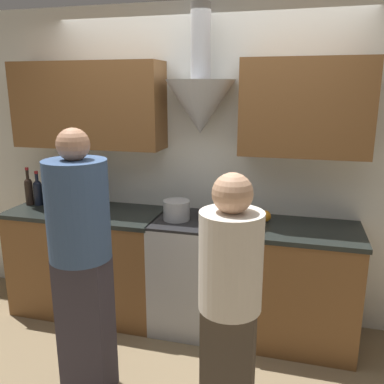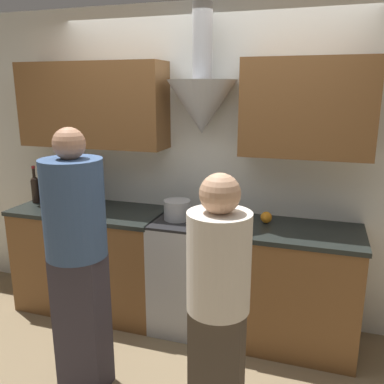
# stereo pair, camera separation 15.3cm
# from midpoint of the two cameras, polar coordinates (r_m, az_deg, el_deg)

# --- Properties ---
(ground_plane) EXTENTS (12.00, 12.00, 0.00)m
(ground_plane) POSITION_cam_midpoint_polar(r_m,az_deg,el_deg) (3.39, 0.26, -20.55)
(ground_plane) COLOR #847051
(wall_back) EXTENTS (8.40, 0.54, 2.60)m
(wall_back) POSITION_cam_midpoint_polar(r_m,az_deg,el_deg) (3.38, 2.30, 6.29)
(wall_back) COLOR silver
(wall_back) RESTS_ON ground_plane
(counter_left) EXTENTS (1.32, 0.62, 0.93)m
(counter_left) POSITION_cam_midpoint_polar(r_m,az_deg,el_deg) (3.76, -12.62, -9.09)
(counter_left) COLOR brown
(counter_left) RESTS_ON ground_plane
(counter_right) EXTENTS (0.96, 0.62, 0.93)m
(counter_right) POSITION_cam_midpoint_polar(r_m,az_deg,el_deg) (3.30, 15.42, -12.75)
(counter_right) COLOR brown
(counter_right) RESTS_ON ground_plane
(stove_range) EXTENTS (0.64, 0.60, 0.93)m
(stove_range) POSITION_cam_midpoint_polar(r_m,az_deg,el_deg) (3.40, 1.85, -11.26)
(stove_range) COLOR #A8AAAF
(stove_range) RESTS_ON ground_plane
(wine_bottle_0) EXTENTS (0.07, 0.07, 0.34)m
(wine_bottle_0) POSITION_cam_midpoint_polar(r_m,az_deg,el_deg) (3.91, -20.12, 0.54)
(wine_bottle_0) COLOR black
(wine_bottle_0) RESTS_ON counter_left
(wine_bottle_1) EXTENTS (0.07, 0.07, 0.31)m
(wine_bottle_1) POSITION_cam_midpoint_polar(r_m,az_deg,el_deg) (3.87, -19.03, 0.36)
(wine_bottle_1) COLOR black
(wine_bottle_1) RESTS_ON counter_left
(wine_bottle_2) EXTENTS (0.08, 0.08, 0.31)m
(wine_bottle_2) POSITION_cam_midpoint_polar(r_m,az_deg,el_deg) (3.81, -17.82, 0.21)
(wine_bottle_2) COLOR black
(wine_bottle_2) RESTS_ON counter_left
(wine_bottle_3) EXTENTS (0.08, 0.08, 0.35)m
(wine_bottle_3) POSITION_cam_midpoint_polar(r_m,az_deg,el_deg) (3.74, -16.64, 0.32)
(wine_bottle_3) COLOR black
(wine_bottle_3) RESTS_ON counter_left
(wine_bottle_4) EXTENTS (0.08, 0.08, 0.37)m
(wine_bottle_4) POSITION_cam_midpoint_polar(r_m,az_deg,el_deg) (3.69, -15.12, 0.32)
(wine_bottle_4) COLOR black
(wine_bottle_4) RESTS_ON counter_left
(wine_bottle_5) EXTENTS (0.07, 0.07, 0.34)m
(wine_bottle_5) POSITION_cam_midpoint_polar(r_m,az_deg,el_deg) (3.62, -13.78, -0.07)
(wine_bottle_5) COLOR black
(wine_bottle_5) RESTS_ON counter_left
(wine_bottle_6) EXTENTS (0.08, 0.08, 0.32)m
(wine_bottle_6) POSITION_cam_midpoint_polar(r_m,az_deg,el_deg) (3.57, -12.35, -0.34)
(wine_bottle_6) COLOR black
(wine_bottle_6) RESTS_ON counter_left
(stock_pot) EXTENTS (0.21, 0.21, 0.15)m
(stock_pot) POSITION_cam_midpoint_polar(r_m,az_deg,el_deg) (3.21, -0.74, -2.53)
(stock_pot) COLOR #A8AAAF
(stock_pot) RESTS_ON stove_range
(mixing_bowl) EXTENTS (0.23, 0.23, 0.06)m
(mixing_bowl) POSITION_cam_midpoint_polar(r_m,az_deg,el_deg) (3.19, 4.43, -3.55)
(mixing_bowl) COLOR #A8AAAF
(mixing_bowl) RESTS_ON stove_range
(orange_fruit) EXTENTS (0.09, 0.09, 0.09)m
(orange_fruit) POSITION_cam_midpoint_polar(r_m,az_deg,el_deg) (3.20, 11.73, -3.51)
(orange_fruit) COLOR orange
(orange_fruit) RESTS_ON counter_right
(person_foreground_left) EXTENTS (0.37, 0.37, 1.72)m
(person_foreground_left) POSITION_cam_midpoint_polar(r_m,az_deg,el_deg) (2.62, -14.19, -8.38)
(person_foreground_left) COLOR #38333D
(person_foreground_left) RESTS_ON ground_plane
(person_foreground_right) EXTENTS (0.31, 0.31, 1.56)m
(person_foreground_right) POSITION_cam_midpoint_polar(r_m,az_deg,el_deg) (2.12, 5.80, -16.12)
(person_foreground_right) COLOR #473D33
(person_foreground_right) RESTS_ON ground_plane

